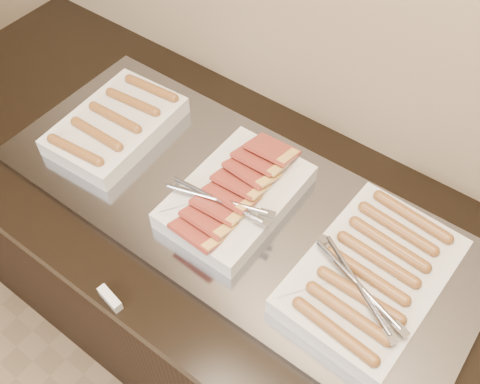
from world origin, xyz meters
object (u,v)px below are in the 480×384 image
at_px(dish_center, 235,195).
at_px(dish_left, 116,125).
at_px(dish_right, 371,275).
at_px(warming_tray, 234,204).
at_px(counter, 231,289).

bearing_deg(dish_center, dish_left, 179.57).
distance_m(dish_left, dish_right, 0.75).
relative_size(warming_tray, dish_left, 3.41).
bearing_deg(counter, dish_right, -0.50).
height_order(warming_tray, dish_center, dish_center).
bearing_deg(dish_center, dish_right, 0.30).
bearing_deg(dish_right, dish_center, -177.06).
xyz_separation_m(counter, dish_center, (0.02, -0.00, 0.50)).
height_order(dish_left, dish_right, dish_right).
relative_size(warming_tray, dish_right, 2.94).
bearing_deg(warming_tray, dish_left, -180.00).
bearing_deg(dish_left, counter, -3.21).
bearing_deg(counter, dish_left, -180.00).
bearing_deg(warming_tray, dish_right, -0.52).
height_order(counter, dish_left, dish_left).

